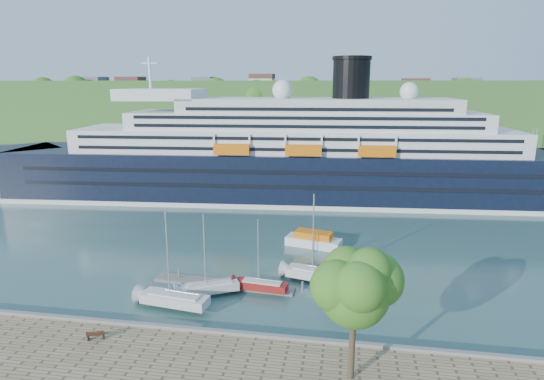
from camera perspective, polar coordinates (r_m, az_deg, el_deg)
The scene contains 12 objects.
ground at distance 45.18m, azimuth -7.91°, elevation -18.19°, with size 400.00×400.00×0.00m, color #2C4F49.
far_hillside at distance 182.37m, azimuth 5.63°, elevation 9.73°, with size 400.00×50.00×24.00m, color #326026.
quay_coping at distance 44.42m, azimuth -8.04°, elevation -17.05°, with size 220.00×0.50×0.30m, color slate.
cruise_ship at distance 91.99m, azimuth 1.30°, elevation 7.58°, with size 126.62×18.44×28.43m, color black, non-canonical shape.
park_bench at distance 45.64m, azimuth -21.26°, elevation -16.50°, with size 1.59×0.65×1.02m, color #462614, non-canonical shape.
promenade_tree at distance 35.95m, azimuth 10.21°, elevation -14.52°, with size 7.09×7.09×11.74m, color #2C681B, non-canonical shape.
floating_pontoon at distance 55.42m, azimuth -6.08°, elevation -11.62°, with size 17.06×2.09×0.38m, color gray, non-canonical shape.
sailboat_white_near at distance 51.50m, azimuth -7.90°, elevation -8.36°, with size 7.09×1.97×9.16m, color silver, non-canonical shape.
sailboat_red at distance 51.84m, azimuth -1.26°, elevation -8.57°, with size 6.45×1.79×8.33m, color maroon, non-canonical shape.
sailboat_white_far at distance 54.17m, azimuth 5.74°, elevation -6.47°, with size 8.07×2.24×10.43m, color silver, non-canonical shape.
tender_launch at distance 67.28m, azimuth 5.24°, elevation -6.13°, with size 8.13×2.78×2.25m, color orange, non-canonical shape.
sailboat_extra at distance 48.94m, azimuth -12.34°, elevation -8.88°, with size 8.15×2.26×10.53m, color silver, non-canonical shape.
Camera 1 is at (12.01, -36.61, 23.59)m, focal length 30.00 mm.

